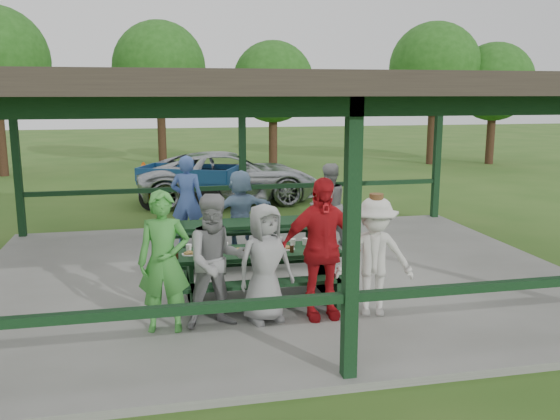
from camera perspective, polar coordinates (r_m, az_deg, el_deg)
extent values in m
plane|color=#2E561B|center=(10.20, -0.31, -6.66)|extent=(90.00, 90.00, 0.00)
cube|color=slate|center=(10.18, -0.31, -6.40)|extent=(10.00, 8.00, 0.10)
cube|color=black|center=(6.23, 6.88, -3.11)|extent=(0.15, 0.15, 3.00)
cube|color=black|center=(13.68, -23.98, 3.83)|extent=(0.15, 0.15, 3.00)
cube|color=black|center=(13.53, -3.63, 4.70)|extent=(0.15, 0.15, 3.00)
cube|color=black|center=(15.01, 14.87, 4.99)|extent=(0.15, 0.15, 3.00)
cube|color=black|center=(6.10, -15.45, -9.67)|extent=(4.65, 0.10, 0.10)
cube|color=black|center=(7.50, 24.49, -6.34)|extent=(4.65, 0.10, 0.10)
cube|color=black|center=(13.48, -13.75, 1.80)|extent=(4.65, 0.10, 0.10)
cube|color=black|center=(14.17, 6.05, 2.50)|extent=(4.65, 0.10, 0.10)
cube|color=black|center=(6.04, 7.19, 9.88)|extent=(9.80, 0.15, 0.20)
cube|color=black|center=(13.45, -3.71, 10.64)|extent=(9.80, 0.15, 0.20)
cube|color=#312823|center=(9.71, -0.33, 11.74)|extent=(10.60, 8.60, 0.24)
cube|color=black|center=(8.74, -2.01, -4.13)|extent=(2.39, 0.75, 0.06)
cube|color=black|center=(8.30, -1.31, -7.08)|extent=(2.39, 0.28, 0.05)
cube|color=black|center=(9.35, -2.60, -4.99)|extent=(2.39, 0.28, 0.05)
cube|color=black|center=(8.73, -8.62, -6.64)|extent=(0.06, 0.70, 0.75)
cube|color=black|center=(9.06, 4.38, -5.86)|extent=(0.06, 0.70, 0.75)
cube|color=black|center=(8.77, -8.60, -7.57)|extent=(0.06, 1.39, 0.45)
cube|color=black|center=(9.11, 4.37, -6.76)|extent=(0.06, 1.39, 0.45)
cube|color=black|center=(10.69, -2.76, -1.28)|extent=(2.80, 0.75, 0.06)
cube|color=black|center=(10.23, -2.23, -3.55)|extent=(2.80, 0.28, 0.05)
cube|color=black|center=(11.29, -3.20, -2.15)|extent=(2.80, 0.28, 0.05)
cube|color=black|center=(10.65, -9.25, -3.38)|extent=(0.06, 0.70, 0.75)
cube|color=black|center=(11.03, 3.54, -2.74)|extent=(0.06, 0.70, 0.75)
cube|color=black|center=(10.69, -9.23, -4.16)|extent=(0.06, 1.39, 0.45)
cube|color=black|center=(11.07, 3.54, -3.50)|extent=(0.06, 1.39, 0.45)
cylinder|color=white|center=(8.62, -8.71, -4.23)|extent=(0.22, 0.22, 0.01)
torus|color=olive|center=(8.59, -8.97, -4.13)|extent=(0.10, 0.10, 0.03)
torus|color=olive|center=(8.60, -8.44, -4.11)|extent=(0.10, 0.10, 0.03)
torus|color=olive|center=(8.66, -8.73, -4.01)|extent=(0.10, 0.10, 0.03)
cylinder|color=white|center=(8.69, -3.93, -4.00)|extent=(0.22, 0.22, 0.01)
torus|color=olive|center=(8.66, -4.18, -3.91)|extent=(0.10, 0.10, 0.03)
torus|color=olive|center=(8.67, -3.65, -3.88)|extent=(0.10, 0.10, 0.03)
torus|color=olive|center=(8.72, -3.98, -3.78)|extent=(0.10, 0.10, 0.03)
cylinder|color=white|center=(8.81, 0.71, -3.75)|extent=(0.22, 0.22, 0.01)
torus|color=olive|center=(8.78, 0.48, -3.66)|extent=(0.10, 0.10, 0.03)
torus|color=olive|center=(8.80, 0.99, -3.63)|extent=(0.10, 0.10, 0.03)
torus|color=olive|center=(8.85, 0.64, -3.54)|extent=(0.10, 0.10, 0.03)
cylinder|color=white|center=(8.97, 4.73, -3.51)|extent=(0.22, 0.22, 0.01)
torus|color=olive|center=(8.94, 4.52, -3.42)|extent=(0.10, 0.10, 0.03)
torus|color=olive|center=(8.96, 5.01, -3.39)|extent=(0.10, 0.10, 0.03)
torus|color=olive|center=(9.01, 4.65, -3.31)|extent=(0.10, 0.10, 0.03)
cylinder|color=#381E0F|center=(8.42, -10.13, -4.33)|extent=(0.06, 0.06, 0.10)
cylinder|color=#381E0F|center=(8.43, -9.96, -4.32)|extent=(0.06, 0.06, 0.10)
cylinder|color=#381E0F|center=(8.57, -0.86, -3.87)|extent=(0.06, 0.06, 0.10)
cylinder|color=#381E0F|center=(8.64, 1.14, -3.76)|extent=(0.06, 0.06, 0.10)
cylinder|color=#381E0F|center=(8.81, 5.31, -3.51)|extent=(0.06, 0.06, 0.10)
cone|color=white|center=(8.80, -8.78, -3.61)|extent=(0.09, 0.09, 0.10)
cone|color=white|center=(8.84, -5.30, -3.45)|extent=(0.09, 0.09, 0.10)
cone|color=white|center=(9.02, 1.24, -3.11)|extent=(0.09, 0.09, 0.10)
cone|color=white|center=(9.06, 2.42, -3.05)|extent=(0.09, 0.09, 0.10)
cone|color=white|center=(9.15, 4.46, -2.93)|extent=(0.09, 0.09, 0.10)
imported|color=green|center=(7.71, -11.11, -4.91)|extent=(0.72, 0.53, 1.83)
imported|color=gray|center=(7.75, -6.09, -4.93)|extent=(0.95, 0.79, 1.77)
imported|color=gray|center=(7.92, -1.46, -5.13)|extent=(0.90, 0.71, 1.61)
imported|color=red|center=(8.01, 3.95, -3.71)|extent=(1.16, 0.52, 1.94)
imported|color=silver|center=(8.23, 9.08, -4.48)|extent=(1.19, 0.86, 1.65)
cylinder|color=brown|center=(8.06, 9.25, 0.75)|extent=(0.39, 0.39, 0.02)
cylinder|color=brown|center=(8.05, 9.26, 1.17)|extent=(0.23, 0.23, 0.11)
imported|color=#7FA0C5|center=(11.41, -3.85, -0.10)|extent=(1.55, 0.92, 1.60)
imported|color=#425FAC|center=(12.05, -8.92, 0.93)|extent=(0.76, 0.61, 1.82)
imported|color=#98989B|center=(11.74, 4.64, 0.42)|extent=(0.99, 0.88, 1.68)
imported|color=silver|center=(17.27, -4.94, 3.19)|extent=(5.29, 2.48, 1.46)
cube|color=navy|center=(16.62, -8.78, 2.77)|extent=(2.84, 2.17, 0.11)
cube|color=navy|center=(15.99, -9.57, 3.24)|extent=(2.36, 1.05, 0.36)
cube|color=navy|center=(17.18, -8.08, 3.83)|extent=(2.36, 1.05, 0.36)
cube|color=navy|center=(17.06, -12.83, 3.61)|extent=(0.55, 1.19, 0.36)
cube|color=navy|center=(16.20, -4.56, 3.46)|extent=(0.55, 1.19, 0.36)
cylinder|color=black|center=(16.35, -12.24, 1.15)|extent=(0.70, 0.42, 0.69)
cylinder|color=yellow|center=(16.35, -12.24, 1.15)|extent=(0.31, 0.28, 0.25)
cylinder|color=black|center=(17.59, -10.50, 1.92)|extent=(0.70, 0.42, 0.69)
cylinder|color=yellow|center=(17.59, -10.50, 1.92)|extent=(0.31, 0.28, 0.25)
cylinder|color=black|center=(15.78, -6.78, 0.97)|extent=(0.70, 0.42, 0.69)
cylinder|color=yellow|center=(15.78, -6.78, 0.97)|extent=(0.31, 0.28, 0.25)
cylinder|color=black|center=(17.06, -5.38, 1.77)|extent=(0.70, 0.42, 0.69)
cylinder|color=yellow|center=(17.06, -5.38, 1.77)|extent=(0.31, 0.28, 0.25)
cube|color=navy|center=(16.13, -2.99, 2.31)|extent=(0.86, 0.43, 0.07)
cone|color=#F2590C|center=(17.06, -12.98, 3.91)|extent=(0.16, 0.34, 0.36)
cylinder|color=black|center=(24.92, -25.30, 6.59)|extent=(0.36, 0.36, 3.16)
cylinder|color=black|center=(26.50, -11.32, 7.57)|extent=(0.36, 0.36, 3.08)
sphere|color=#1E4D14|center=(26.47, -11.54, 13.29)|extent=(3.94, 3.94, 3.94)
cylinder|color=black|center=(25.24, -0.67, 7.10)|extent=(0.36, 0.36, 2.63)
sphere|color=#1E4D14|center=(25.17, -0.68, 12.24)|extent=(3.37, 3.37, 3.37)
cylinder|color=black|center=(27.30, 14.38, 7.54)|extent=(0.36, 0.36, 3.08)
sphere|color=#1E4D14|center=(27.28, 14.65, 13.09)|extent=(3.94, 3.94, 3.94)
cylinder|color=black|center=(28.14, 19.62, 6.90)|extent=(0.36, 0.36, 2.65)
sphere|color=#1E4D14|center=(28.09, 19.93, 11.54)|extent=(3.39, 3.39, 3.39)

